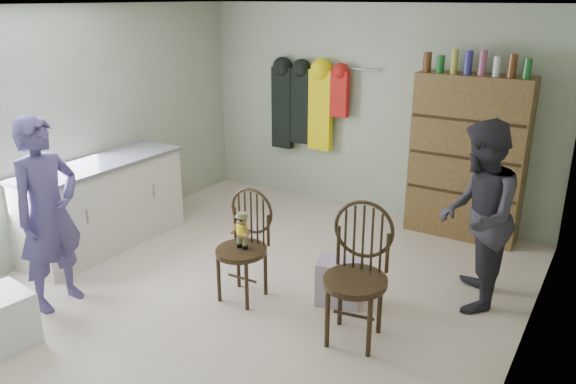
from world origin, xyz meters
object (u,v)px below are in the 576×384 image
Objects in this scene: chair_front at (245,239)px; chair_far at (358,268)px; counter at (103,204)px; dresser at (467,157)px.

chair_front is 1.12m from chair_far.
counter is at bearing 167.01° from chair_far.
chair_front is 2.74m from dresser.
counter is 1.68× the size of chair_far.
dresser is at bearing 35.68° from counter.
chair_far reaches higher than chair_front.
chair_front is (1.94, -0.10, 0.08)m from counter.
counter is at bearing -144.32° from dresser.
chair_front is at bearing 167.05° from chair_far.
chair_front is 0.48× the size of dresser.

